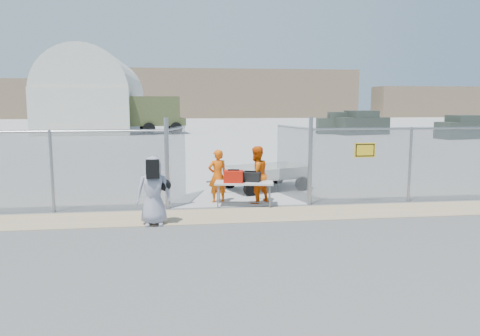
{
  "coord_description": "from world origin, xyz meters",
  "views": [
    {
      "loc": [
        -1.7,
        -10.71,
        2.9
      ],
      "look_at": [
        0.0,
        2.0,
        1.1
      ],
      "focal_mm": 35.0,
      "sensor_mm": 36.0,
      "label": 1
    }
  ],
  "objects": [
    {
      "name": "parked_vehicle_mid",
      "position": [
        13.31,
        31.04,
        0.99
      ],
      "size": [
        4.66,
        2.73,
        1.98
      ],
      "primitive_type": null,
      "rotation": [
        0.0,
        0.0,
        -0.18
      ],
      "color": "#30372F",
      "rests_on": "ground"
    },
    {
      "name": "distant_hills",
      "position": [
        5.0,
        78.0,
        4.5
      ],
      "size": [
        140.0,
        6.0,
        9.0
      ],
      "primitive_type": null,
      "color": "#7F684F",
      "rests_on": "ground"
    },
    {
      "name": "military_truck",
      "position": [
        -4.67,
        33.27,
        1.72
      ],
      "size": [
        7.55,
        3.8,
        3.44
      ],
      "primitive_type": null,
      "rotation": [
        0.0,
        0.0,
        0.16
      ],
      "color": "#444A27",
      "rests_on": "ground"
    },
    {
      "name": "orange_bag",
      "position": [
        -0.17,
        2.07,
        0.85
      ],
      "size": [
        0.59,
        0.45,
        0.33
      ],
      "primitive_type": "cube",
      "rotation": [
        0.0,
        0.0,
        -0.2
      ],
      "color": "red",
      "rests_on": "folding_table"
    },
    {
      "name": "parked_vehicle_near",
      "position": [
        14.84,
        29.94,
        1.06
      ],
      "size": [
        5.0,
        3.0,
        2.11
      ],
      "primitive_type": null,
      "rotation": [
        0.0,
        0.0,
        0.2
      ],
      "color": "#30372F",
      "rests_on": "ground"
    },
    {
      "name": "tarmac_inside",
      "position": [
        0.0,
        42.0,
        0.01
      ],
      "size": [
        160.0,
        80.0,
        0.01
      ],
      "primitive_type": "cube",
      "color": "#AAAAA9",
      "rests_on": "ground"
    },
    {
      "name": "ground",
      "position": [
        0.0,
        0.0,
        0.0
      ],
      "size": [
        160.0,
        160.0,
        0.0
      ],
      "primitive_type": "plane",
      "color": "#4C4C4C"
    },
    {
      "name": "parked_vehicle_far",
      "position": [
        20.95,
        24.07,
        0.92
      ],
      "size": [
        4.35,
        2.57,
        1.84
      ],
      "primitive_type": null,
      "rotation": [
        0.0,
        0.0,
        0.19
      ],
      "color": "#30372F",
      "rests_on": "ground"
    },
    {
      "name": "black_duffel",
      "position": [
        0.32,
        2.17,
        0.82
      ],
      "size": [
        0.63,
        0.5,
        0.26
      ],
      "primitive_type": "cube",
      "rotation": [
        0.0,
        0.0,
        -0.38
      ],
      "color": "black",
      "rests_on": "folding_table"
    },
    {
      "name": "utility_trailer",
      "position": [
        1.18,
        4.48,
        0.43
      ],
      "size": [
        3.93,
        2.89,
        0.85
      ],
      "primitive_type": null,
      "rotation": [
        0.0,
        0.0,
        0.34
      ],
      "color": "silver",
      "rests_on": "ground"
    },
    {
      "name": "dirt_strip",
      "position": [
        0.0,
        1.0,
        0.01
      ],
      "size": [
        44.0,
        1.6,
        0.01
      ],
      "primitive_type": "cube",
      "color": "tan",
      "rests_on": "ground"
    },
    {
      "name": "quonset_hangar",
      "position": [
        -10.0,
        40.0,
        4.0
      ],
      "size": [
        9.0,
        18.0,
        8.0
      ],
      "primitive_type": null,
      "color": "beige",
      "rests_on": "ground"
    },
    {
      "name": "folding_table",
      "position": [
        0.13,
        2.09,
        0.34
      ],
      "size": [
        1.71,
        0.94,
        0.69
      ],
      "primitive_type": null,
      "rotation": [
        0.0,
        0.0,
        -0.17
      ],
      "color": "silver",
      "rests_on": "ground"
    },
    {
      "name": "security_worker_right",
      "position": [
        0.53,
        2.45,
        0.83
      ],
      "size": [
        1.01,
        0.95,
        1.66
      ],
      "primitive_type": "imported",
      "rotation": [
        0.0,
        0.0,
        3.67
      ],
      "color": "#EF5A07",
      "rests_on": "ground"
    },
    {
      "name": "security_worker_left",
      "position": [
        -0.57,
        2.69,
        0.78
      ],
      "size": [
        0.63,
        0.47,
        1.56
      ],
      "primitive_type": "imported",
      "rotation": [
        0.0,
        0.0,
        3.32
      ],
      "color": "#EF5A07",
      "rests_on": "ground"
    },
    {
      "name": "chain_link_fence",
      "position": [
        0.0,
        2.0,
        1.1
      ],
      "size": [
        40.0,
        0.2,
        2.2
      ],
      "primitive_type": null,
      "color": "gray",
      "rests_on": "ground"
    },
    {
      "name": "visitor",
      "position": [
        -2.29,
        0.35,
        0.83
      ],
      "size": [
        0.83,
        0.55,
        1.65
      ],
      "primitive_type": "imported",
      "rotation": [
        0.0,
        0.0,
        0.03
      ],
      "color": "#9494A6",
      "rests_on": "ground"
    }
  ]
}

